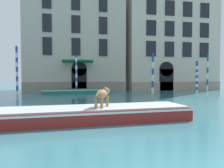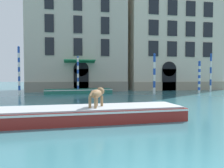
% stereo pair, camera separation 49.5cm
% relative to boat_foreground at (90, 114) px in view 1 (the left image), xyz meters
% --- Properties ---
extents(palazzo_left, '(11.62, 7.40, 12.91)m').
position_rel_boat_foreground_xyz_m(palazzo_left, '(0.19, 18.92, 6.12)').
color(palazzo_left, '#BCB29E').
rests_on(palazzo_left, ground_plane).
extents(palazzo_right, '(12.01, 6.13, 15.71)m').
position_rel_boat_foreground_xyz_m(palazzo_right, '(12.76, 18.92, 7.52)').
color(palazzo_right, beige).
rests_on(palazzo_right, ground_plane).
extents(boat_foreground, '(8.50, 2.37, 0.60)m').
position_rel_boat_foreground_xyz_m(boat_foreground, '(0.00, 0.00, 0.00)').
color(boat_foreground, maroon).
rests_on(boat_foreground, ground_plane).
extents(dog_on_deck, '(0.77, 1.10, 0.82)m').
position_rel_boat_foreground_xyz_m(dog_on_deck, '(0.51, -0.07, 0.82)').
color(dog_on_deck, '#997047').
rests_on(dog_on_deck, boat_foreground).
extents(boat_moored_near_palazzo, '(7.08, 2.42, 0.44)m').
position_rel_boat_foreground_xyz_m(boat_moored_near_palazzo, '(0.16, 14.06, -0.09)').
color(boat_moored_near_palazzo, '#1E6651').
rests_on(boat_moored_near_palazzo, ground_plane).
extents(mooring_pole_0, '(0.26, 0.26, 4.10)m').
position_rel_boat_foreground_xyz_m(mooring_pole_0, '(7.69, 11.81, 1.75)').
color(mooring_pole_0, white).
rests_on(mooring_pole_0, ground_plane).
extents(mooring_pole_1, '(0.22, 0.22, 4.41)m').
position_rel_boat_foreground_xyz_m(mooring_pole_1, '(15.30, 13.66, 1.90)').
color(mooring_pole_1, white).
rests_on(mooring_pole_1, ground_plane).
extents(mooring_pole_3, '(0.20, 0.20, 3.89)m').
position_rel_boat_foreground_xyz_m(mooring_pole_3, '(0.11, 13.88, 1.64)').
color(mooring_pole_3, white).
rests_on(mooring_pole_3, ground_plane).
extents(mooring_pole_4, '(0.26, 0.26, 3.40)m').
position_rel_boat_foreground_xyz_m(mooring_pole_4, '(12.65, 11.75, 1.40)').
color(mooring_pole_4, white).
rests_on(mooring_pole_4, ground_plane).
extents(mooring_pole_5, '(0.22, 0.22, 4.64)m').
position_rel_boat_foreground_xyz_m(mooring_pole_5, '(-5.45, 12.88, 2.02)').
color(mooring_pole_5, white).
rests_on(mooring_pole_5, ground_plane).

